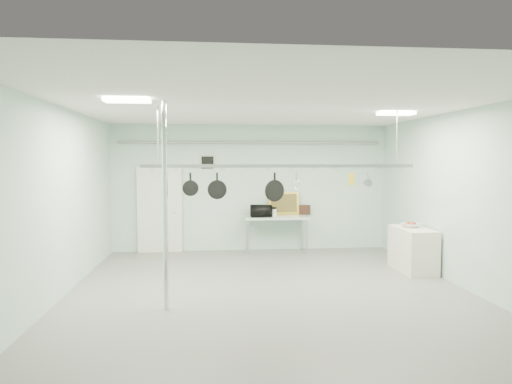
{
  "coord_description": "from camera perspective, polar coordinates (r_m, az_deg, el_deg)",
  "views": [
    {
      "loc": [
        -0.98,
        -7.59,
        2.29
      ],
      "look_at": [
        -0.16,
        1.0,
        1.7
      ],
      "focal_mm": 32.0,
      "sensor_mm": 36.0,
      "label": 1
    }
  ],
  "objects": [
    {
      "name": "skillet_left",
      "position": [
        7.91,
        -8.19,
        1.05
      ],
      "size": [
        0.27,
        0.06,
        0.37
      ],
      "primitive_type": null,
      "rotation": [
        0.0,
        0.0,
        0.0
      ],
      "color": "black",
      "rests_on": "pot_rack"
    },
    {
      "name": "ceiling",
      "position": [
        7.71,
        1.91,
        10.63
      ],
      "size": [
        7.0,
        8.0,
        0.02
      ],
      "primitive_type": "cube",
      "color": "silver",
      "rests_on": "back_wall"
    },
    {
      "name": "microwave",
      "position": [
        11.31,
        0.65,
        -2.38
      ],
      "size": [
        0.52,
        0.36,
        0.29
      ],
      "primitive_type": "imported",
      "rotation": [
        0.0,
        0.0,
        3.14
      ],
      "color": "black",
      "rests_on": "prep_table"
    },
    {
      "name": "right_wall",
      "position": [
        8.84,
        24.93,
        -0.92
      ],
      "size": [
        0.02,
        8.0,
        3.2
      ],
      "primitive_type": "cube",
      "color": "#A7C8B5",
      "rests_on": "floor"
    },
    {
      "name": "painting_large",
      "position": [
        11.69,
        3.48,
        -1.46
      ],
      "size": [
        0.78,
        0.16,
        0.58
      ],
      "primitive_type": "cube",
      "rotation": [
        -0.14,
        0.0,
        -0.03
      ],
      "color": "gold",
      "rests_on": "prep_table"
    },
    {
      "name": "wall_vent",
      "position": [
        11.57,
        -6.08,
        3.7
      ],
      "size": [
        0.3,
        0.04,
        0.3
      ],
      "primitive_type": "cube",
      "color": "black",
      "rests_on": "back_wall"
    },
    {
      "name": "chrome_pole",
      "position": [
        7.06,
        -11.29,
        -1.75
      ],
      "size": [
        0.08,
        0.08,
        3.2
      ],
      "primitive_type": "cylinder",
      "color": "silver",
      "rests_on": "floor"
    },
    {
      "name": "pot_rack",
      "position": [
        7.98,
        3.04,
        3.49
      ],
      "size": [
        4.8,
        0.06,
        1.0
      ],
      "color": "#B7B7BC",
      "rests_on": "ceiling"
    },
    {
      "name": "skillet_right",
      "position": [
        7.98,
        2.34,
        0.59
      ],
      "size": [
        0.37,
        0.19,
        0.52
      ],
      "primitive_type": null,
      "rotation": [
        0.0,
        0.0,
        0.37
      ],
      "color": "black",
      "rests_on": "pot_rack"
    },
    {
      "name": "door",
      "position": [
        11.68,
        -11.94,
        -2.26
      ],
      "size": [
        1.1,
        0.1,
        2.2
      ],
      "primitive_type": "cube",
      "color": "silver",
      "rests_on": "floor"
    },
    {
      "name": "prep_table",
      "position": [
        11.4,
        2.55,
        -3.43
      ],
      "size": [
        1.6,
        0.7,
        0.91
      ],
      "color": "silver",
      "rests_on": "floor"
    },
    {
      "name": "whisk",
      "position": [
        8.04,
        5.09,
        1.35
      ],
      "size": [
        0.19,
        0.19,
        0.31
      ],
      "primitive_type": null,
      "rotation": [
        0.0,
        0.0,
        -0.1
      ],
      "color": "silver",
      "rests_on": "pot_rack"
    },
    {
      "name": "skillet_mid",
      "position": [
        7.91,
        -4.89,
        0.74
      ],
      "size": [
        0.33,
        0.09,
        0.47
      ],
      "primitive_type": null,
      "rotation": [
        0.0,
        0.0,
        -0.09
      ],
      "color": "black",
      "rests_on": "pot_rack"
    },
    {
      "name": "side_cabinet",
      "position": [
        10.07,
        19.0,
        -6.82
      ],
      "size": [
        0.6,
        1.2,
        0.9
      ],
      "primitive_type": "cube",
      "color": "silver",
      "rests_on": "floor"
    },
    {
      "name": "coffee_canister",
      "position": [
        11.3,
        2.24,
        -2.61
      ],
      "size": [
        0.14,
        0.14,
        0.2
      ],
      "primitive_type": "cylinder",
      "rotation": [
        0.0,
        0.0,
        -0.07
      ],
      "color": "silver",
      "rests_on": "prep_table"
    },
    {
      "name": "conduit_pipe",
      "position": [
        11.55,
        -0.6,
        6.21
      ],
      "size": [
        6.6,
        0.07,
        0.07
      ],
      "primitive_type": "cylinder",
      "rotation": [
        0.0,
        1.57,
        0.0
      ],
      "color": "gray",
      "rests_on": "back_wall"
    },
    {
      "name": "grater",
      "position": [
        8.28,
        11.86,
        1.61
      ],
      "size": [
        0.1,
        0.03,
        0.23
      ],
      "primitive_type": null,
      "rotation": [
        0.0,
        0.0,
        -0.15
      ],
      "color": "gold",
      "rests_on": "pot_rack"
    },
    {
      "name": "light_panel_left",
      "position": [
        6.96,
        -15.81,
        10.96
      ],
      "size": [
        0.65,
        0.3,
        0.05
      ],
      "primitive_type": "cube",
      "color": "white",
      "rests_on": "ceiling"
    },
    {
      "name": "back_wall",
      "position": [
        11.65,
        -0.64,
        0.53
      ],
      "size": [
        7.0,
        0.02,
        3.2
      ],
      "primitive_type": "cube",
      "color": "#A7C8B5",
      "rests_on": "floor"
    },
    {
      "name": "floor",
      "position": [
        7.99,
        1.86,
        -12.72
      ],
      "size": [
        8.0,
        8.0,
        0.0
      ],
      "primitive_type": "plane",
      "color": "gray",
      "rests_on": "ground"
    },
    {
      "name": "fruit_bowl",
      "position": [
        10.07,
        18.8,
        -3.97
      ],
      "size": [
        0.46,
        0.46,
        0.09
      ],
      "primitive_type": "imported",
      "rotation": [
        0.0,
        0.0,
        0.36
      ],
      "color": "silver",
      "rests_on": "side_cabinet"
    },
    {
      "name": "saucepan",
      "position": [
        8.37,
        13.81,
        1.54
      ],
      "size": [
        0.16,
        0.13,
        0.26
      ],
      "primitive_type": null,
      "rotation": [
        0.0,
        0.0,
        0.35
      ],
      "color": "#B7B8BC",
      "rests_on": "pot_rack"
    },
    {
      "name": "painting_small",
      "position": [
        11.8,
        6.09,
        -2.23
      ],
      "size": [
        0.3,
        0.1,
        0.25
      ],
      "primitive_type": "cube",
      "rotation": [
        -0.17,
        0.0,
        -0.06
      ],
      "color": "black",
      "rests_on": "prep_table"
    },
    {
      "name": "fruit_cluster",
      "position": [
        10.06,
        18.8,
        -3.74
      ],
      "size": [
        0.24,
        0.24,
        0.09
      ],
      "primitive_type": null,
      "color": "#9B170E",
      "rests_on": "fruit_bowl"
    },
    {
      "name": "light_panel_right",
      "position": [
        8.91,
        17.1,
        9.36
      ],
      "size": [
        0.65,
        0.3,
        0.05
      ],
      "primitive_type": "cube",
      "color": "white",
      "rests_on": "ceiling"
    }
  ]
}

